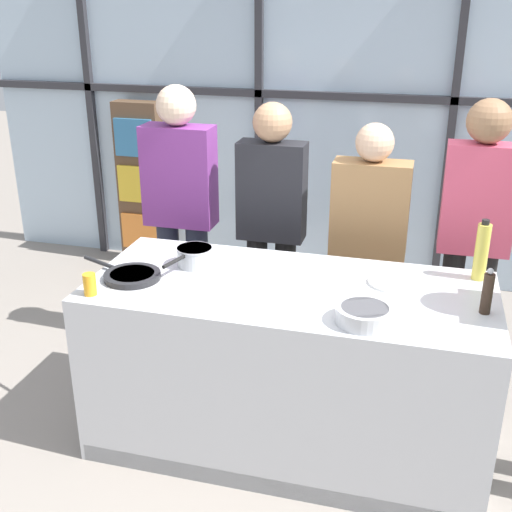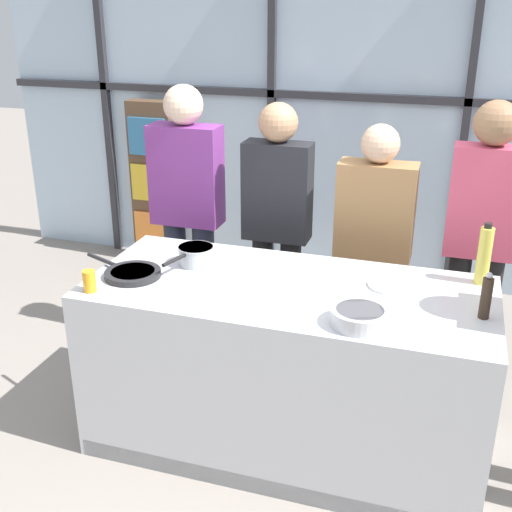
% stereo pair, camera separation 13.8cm
% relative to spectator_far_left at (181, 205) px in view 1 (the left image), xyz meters
% --- Properties ---
extents(ground_plane, '(18.00, 18.00, 0.00)m').
position_rel_spectator_far_left_xyz_m(ground_plane, '(0.91, -0.86, -1.02)').
color(ground_plane, gray).
extents(back_window_wall, '(6.40, 0.10, 2.80)m').
position_rel_spectator_far_left_xyz_m(back_window_wall, '(0.91, 1.50, 0.39)').
color(back_window_wall, silver).
rests_on(back_window_wall, ground_plane).
extents(bookshelf, '(0.40, 0.19, 1.45)m').
position_rel_spectator_far_left_xyz_m(bookshelf, '(-0.90, 1.31, -0.29)').
color(bookshelf, brown).
rests_on(bookshelf, ground_plane).
extents(demo_island, '(2.03, 0.90, 0.94)m').
position_rel_spectator_far_left_xyz_m(demo_island, '(0.91, -0.86, -0.55)').
color(demo_island, silver).
rests_on(demo_island, ground_plane).
extents(spectator_far_left, '(0.46, 0.25, 1.78)m').
position_rel_spectator_far_left_xyz_m(spectator_far_left, '(0.00, 0.00, 0.00)').
color(spectator_far_left, '#232838').
rests_on(spectator_far_left, ground_plane).
extents(spectator_center_left, '(0.42, 0.24, 1.70)m').
position_rel_spectator_far_left_xyz_m(spectator_center_left, '(0.61, 0.00, -0.04)').
color(spectator_center_left, black).
rests_on(spectator_center_left, ground_plane).
extents(spectator_center_right, '(0.46, 0.23, 1.61)m').
position_rel_spectator_far_left_xyz_m(spectator_center_right, '(1.22, -0.00, -0.12)').
color(spectator_center_right, black).
rests_on(spectator_center_right, ground_plane).
extents(spectator_far_right, '(0.40, 0.25, 1.77)m').
position_rel_spectator_far_left_xyz_m(spectator_far_right, '(1.82, -0.00, 0.01)').
color(spectator_far_right, black).
rests_on(spectator_far_right, ground_plane).
extents(frying_pan, '(0.50, 0.30, 0.03)m').
position_rel_spectator_far_left_xyz_m(frying_pan, '(0.11, -0.98, -0.06)').
color(frying_pan, '#232326').
rests_on(frying_pan, demo_island).
extents(saucepan, '(0.19, 0.35, 0.10)m').
position_rel_spectator_far_left_xyz_m(saucepan, '(0.36, -0.74, -0.03)').
color(saucepan, silver).
rests_on(saucepan, demo_island).
extents(white_plate, '(0.23, 0.23, 0.01)m').
position_rel_spectator_far_left_xyz_m(white_plate, '(1.40, -0.70, -0.07)').
color(white_plate, white).
rests_on(white_plate, demo_island).
extents(mixing_bowl, '(0.26, 0.26, 0.08)m').
position_rel_spectator_far_left_xyz_m(mixing_bowl, '(1.31, -1.15, -0.04)').
color(mixing_bowl, silver).
rests_on(mixing_bowl, demo_island).
extents(oil_bottle, '(0.07, 0.07, 0.32)m').
position_rel_spectator_far_left_xyz_m(oil_bottle, '(1.83, -0.53, 0.07)').
color(oil_bottle, '#E0CC4C').
rests_on(oil_bottle, demo_island).
extents(pepper_grinder, '(0.05, 0.05, 0.22)m').
position_rel_spectator_far_left_xyz_m(pepper_grinder, '(1.84, -0.92, 0.02)').
color(pepper_grinder, '#332319').
rests_on(pepper_grinder, demo_island).
extents(juice_glass_near, '(0.06, 0.06, 0.11)m').
position_rel_spectator_far_left_xyz_m(juice_glass_near, '(-0.00, -1.21, -0.03)').
color(juice_glass_near, orange).
rests_on(juice_glass_near, demo_island).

